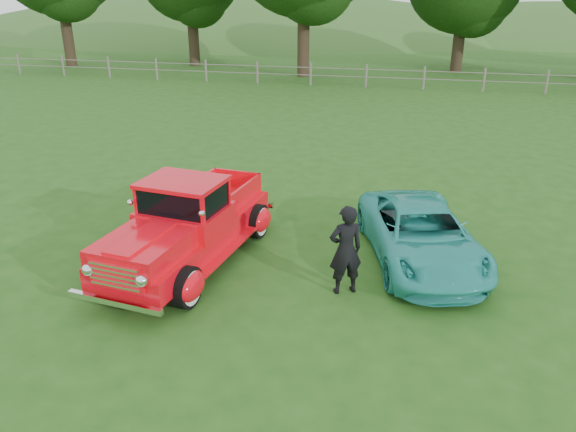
# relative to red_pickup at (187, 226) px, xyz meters

# --- Properties ---
(ground) EXTENTS (140.00, 140.00, 0.00)m
(ground) POSITION_rel_red_pickup_xyz_m (1.67, -1.01, -0.80)
(ground) COLOR #205115
(ground) RESTS_ON ground
(distant_hills) EXTENTS (116.00, 60.00, 18.00)m
(distant_hills) POSITION_rel_red_pickup_xyz_m (-2.41, 58.46, -5.34)
(distant_hills) COLOR #2C5C22
(distant_hills) RESTS_ON ground
(fence_line) EXTENTS (48.00, 0.12, 1.20)m
(fence_line) POSITION_rel_red_pickup_xyz_m (1.67, 20.99, -0.19)
(fence_line) COLOR slate
(fence_line) RESTS_ON ground
(red_pickup) EXTENTS (2.73, 5.18, 1.78)m
(red_pickup) POSITION_rel_red_pickup_xyz_m (0.00, 0.00, 0.00)
(red_pickup) COLOR black
(red_pickup) RESTS_ON ground
(teal_sedan) EXTENTS (3.02, 4.58, 1.17)m
(teal_sedan) POSITION_rel_red_pickup_xyz_m (4.57, 1.05, -0.21)
(teal_sedan) COLOR teal
(teal_sedan) RESTS_ON ground
(man) EXTENTS (0.74, 0.65, 1.70)m
(man) POSITION_rel_red_pickup_xyz_m (3.23, -0.52, 0.06)
(man) COLOR black
(man) RESTS_ON ground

